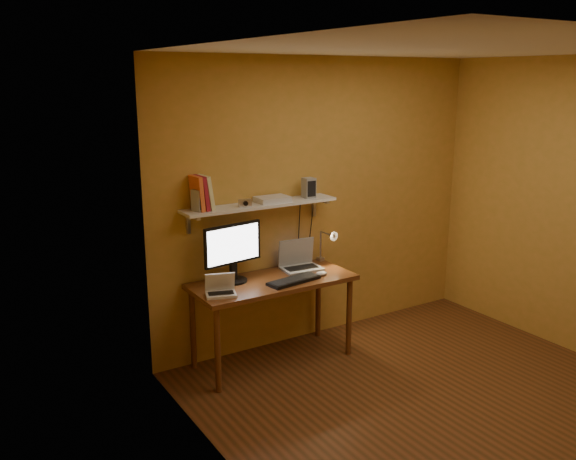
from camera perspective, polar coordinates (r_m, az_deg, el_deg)
room at (r=4.48m, az=14.91°, el=-0.76°), size 3.44×3.24×2.64m
desk at (r=5.20m, az=-1.44°, el=-5.54°), size 1.40×0.60×0.75m
wall_shelf at (r=5.17m, az=-2.58°, el=2.34°), size 1.40×0.25×0.21m
monitor at (r=5.06m, az=-5.17°, el=-1.84°), size 0.54×0.26×0.49m
laptop at (r=5.45m, az=1.03°, el=-2.91°), size 0.36×0.28×0.26m
netbook at (r=4.84m, az=-6.34°, el=-5.47°), size 0.28×0.23×0.18m
keyboard at (r=5.11m, az=0.54°, el=-4.75°), size 0.49×0.22×0.03m
mouse at (r=5.27m, az=3.15°, el=-4.08°), size 0.11×0.08×0.04m
desk_lamp at (r=5.56m, az=3.76°, el=-1.09°), size 0.09×0.23×0.38m
speaker_left at (r=4.90m, az=-8.28°, el=2.78°), size 0.12×0.12×0.18m
speaker_right at (r=5.39m, az=1.96°, el=3.96°), size 0.10×0.10×0.18m
books at (r=4.93m, az=-8.10°, el=3.46°), size 0.15×0.19×0.28m
shelf_camera at (r=5.03m, az=-4.03°, el=2.54°), size 0.11×0.06×0.07m
router at (r=5.22m, az=-1.49°, el=2.90°), size 0.28×0.19×0.05m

